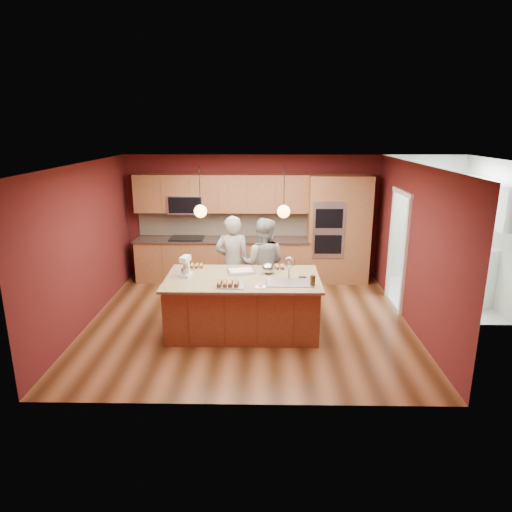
{
  "coord_description": "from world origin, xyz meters",
  "views": [
    {
      "loc": [
        0.26,
        -7.36,
        3.27
      ],
      "look_at": [
        0.13,
        -0.1,
        1.21
      ],
      "focal_mm": 32.0,
      "sensor_mm": 36.0,
      "label": 1
    }
  ],
  "objects_px": {
    "person_left": "(233,263)",
    "stand_mixer": "(186,268)",
    "island": "(244,303)",
    "person_right": "(263,264)",
    "mixing_bowl": "(268,268)"
  },
  "relations": [
    {
      "from": "island",
      "to": "person_right",
      "type": "distance_m",
      "value": 1.07
    },
    {
      "from": "island",
      "to": "person_right",
      "type": "xyz_separation_m",
      "value": [
        0.32,
        0.95,
        0.39
      ]
    },
    {
      "from": "island",
      "to": "person_left",
      "type": "bearing_deg",
      "value": 104.19
    },
    {
      "from": "stand_mixer",
      "to": "mixing_bowl",
      "type": "xyz_separation_m",
      "value": [
        1.35,
        0.16,
        -0.06
      ]
    },
    {
      "from": "person_left",
      "to": "stand_mixer",
      "type": "distance_m",
      "value": 1.15
    },
    {
      "from": "island",
      "to": "mixing_bowl",
      "type": "bearing_deg",
      "value": 29.05
    },
    {
      "from": "stand_mixer",
      "to": "mixing_bowl",
      "type": "bearing_deg",
      "value": 20.63
    },
    {
      "from": "mixing_bowl",
      "to": "stand_mixer",
      "type": "bearing_deg",
      "value": -173.28
    },
    {
      "from": "person_right",
      "to": "mixing_bowl",
      "type": "distance_m",
      "value": 0.75
    },
    {
      "from": "island",
      "to": "stand_mixer",
      "type": "bearing_deg",
      "value": 176.16
    },
    {
      "from": "island",
      "to": "person_left",
      "type": "xyz_separation_m",
      "value": [
        -0.24,
        0.95,
        0.41
      ]
    },
    {
      "from": "person_left",
      "to": "mixing_bowl",
      "type": "height_order",
      "value": "person_left"
    },
    {
      "from": "mixing_bowl",
      "to": "person_left",
      "type": "bearing_deg",
      "value": 131.25
    },
    {
      "from": "island",
      "to": "stand_mixer",
      "type": "relative_size",
      "value": 7.44
    },
    {
      "from": "stand_mixer",
      "to": "mixing_bowl",
      "type": "distance_m",
      "value": 1.36
    }
  ]
}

